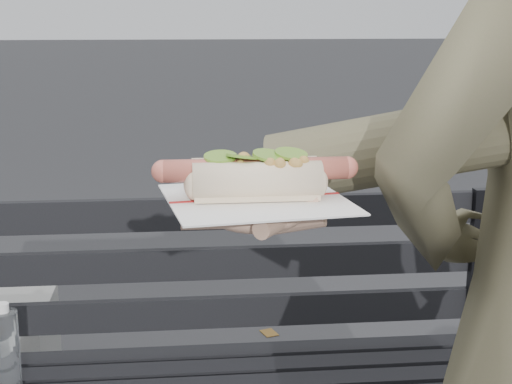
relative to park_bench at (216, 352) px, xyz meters
The scene contains 2 objects.
park_bench is the anchor object (origin of this frame).
held_hotdog 1.07m from the park_bench, 76.29° to the right, with size 0.64×0.31×0.20m.
Camera 1 is at (-0.10, -0.75, 1.31)m, focal length 55.00 mm.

